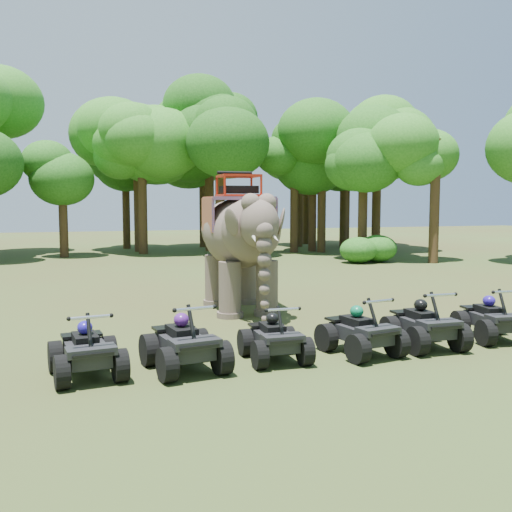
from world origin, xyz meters
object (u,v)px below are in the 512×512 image
(atv_1, at_px, (184,336))
(atv_4, at_px, (424,318))
(elephant, at_px, (240,241))
(atv_0, at_px, (86,343))
(atv_2, at_px, (274,332))
(atv_5, at_px, (492,313))
(atv_3, at_px, (361,325))

(atv_1, distance_m, atv_4, 5.37)
(elephant, distance_m, atv_0, 7.26)
(atv_4, bearing_deg, elephant, 116.63)
(atv_0, xyz_separation_m, atv_1, (1.79, -0.12, 0.04))
(atv_0, distance_m, atv_2, 3.65)
(atv_2, bearing_deg, elephant, 82.17)
(atv_1, distance_m, atv_5, 7.31)
(atv_1, xyz_separation_m, atv_3, (3.75, -0.02, -0.04))
(atv_1, relative_size, atv_5, 1.06)
(atv_1, bearing_deg, atv_5, -7.06)
(atv_1, distance_m, atv_3, 3.75)
(atv_1, relative_size, atv_4, 1.02)
(atv_2, height_order, atv_4, atv_4)
(atv_0, xyz_separation_m, atv_2, (3.65, -0.02, -0.04))
(atv_3, relative_size, atv_5, 1.00)
(atv_0, xyz_separation_m, atv_3, (5.54, -0.14, 0.00))
(atv_2, relative_size, atv_5, 0.94)
(atv_0, distance_m, atv_3, 5.54)
(atv_0, relative_size, atv_1, 0.94)
(elephant, xyz_separation_m, atv_5, (4.57, -5.40, -1.43))
(atv_1, relative_size, atv_3, 1.06)
(atv_1, xyz_separation_m, atv_5, (7.31, 0.21, -0.04))
(atv_2, bearing_deg, atv_3, -2.28)
(atv_2, distance_m, atv_4, 3.50)
(atv_5, bearing_deg, atv_1, -170.80)
(elephant, bearing_deg, atv_4, -62.51)
(atv_3, bearing_deg, atv_1, 170.00)
(elephant, bearing_deg, atv_1, -113.87)
(elephant, xyz_separation_m, atv_3, (1.01, -5.63, -1.43))
(atv_0, bearing_deg, atv_2, -7.29)
(atv_5, bearing_deg, elephant, 137.75)
(elephant, relative_size, atv_2, 3.08)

